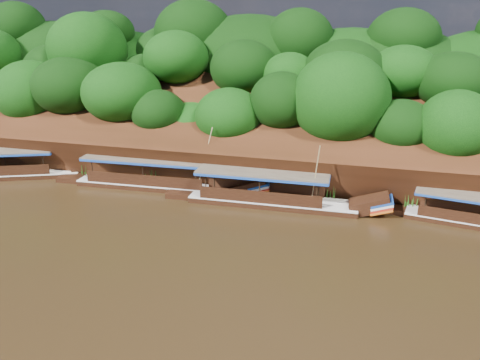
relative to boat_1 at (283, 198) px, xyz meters
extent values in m
plane|color=black|center=(1.70, -7.76, -0.62)|extent=(160.00, 160.00, 0.00)
cube|color=black|center=(1.70, 8.24, 2.88)|extent=(120.00, 16.12, 13.64)
cube|color=black|center=(1.70, 18.24, -0.62)|extent=(120.00, 24.00, 12.00)
ellipsoid|color=#123909|center=(-28.30, 14.24, 8.38)|extent=(20.00, 10.00, 8.00)
ellipsoid|color=#123909|center=(-4.30, 7.24, 2.88)|extent=(18.00, 8.00, 6.40)
ellipsoid|color=#123909|center=(1.70, 15.24, 8.58)|extent=(24.00, 11.00, 8.40)
cube|color=black|center=(-0.81, -0.02, -0.62)|extent=(13.38, 2.73, 1.00)
cube|color=silver|center=(-0.81, -0.02, -0.14)|extent=(13.38, 2.80, 0.11)
cube|color=black|center=(6.69, 0.14, 0.16)|extent=(3.20, 1.90, 1.88)
cube|color=#174198|center=(7.52, 0.16, 0.49)|extent=(1.68, 1.94, 0.68)
cube|color=#B12513|center=(7.52, 0.16, 0.12)|extent=(1.68, 1.94, 0.68)
cube|color=brown|center=(-1.64, -0.03, 2.06)|extent=(10.49, 3.03, 0.13)
cube|color=#174198|center=(-1.64, -0.03, 1.93)|extent=(10.49, 3.03, 0.20)
cylinder|color=tan|center=(2.54, -0.61, 2.41)|extent=(0.62, 1.34, 4.90)
cube|color=black|center=(-11.22, 1.20, -0.62)|extent=(14.57, 3.01, 0.99)
cube|color=silver|center=(-11.22, 1.20, -0.15)|extent=(14.57, 3.08, 0.11)
cube|color=black|center=(-3.08, 1.53, 0.15)|extent=(3.48, 1.95, 1.95)
cube|color=#174198|center=(-2.18, 1.57, 0.48)|extent=(1.85, 1.95, 0.73)
cube|color=#B12513|center=(-2.18, 1.57, 0.11)|extent=(1.85, 1.95, 0.73)
cube|color=brown|center=(-12.12, 1.16, 2.03)|extent=(11.44, 3.24, 0.13)
cube|color=#174198|center=(-12.12, 1.16, 1.89)|extent=(11.44, 3.24, 0.20)
cylinder|color=tan|center=(-6.83, 1.16, 2.52)|extent=(1.34, 0.52, 5.14)
cube|color=black|center=(-25.69, 0.23, -0.62)|extent=(12.37, 6.96, 0.96)
cube|color=silver|center=(-25.69, 0.23, -0.16)|extent=(12.40, 7.03, 0.11)
cube|color=black|center=(-19.25, 2.93, 0.13)|extent=(3.41, 2.77, 1.78)
cube|color=#174198|center=(-18.53, 3.23, 0.45)|extent=(2.12, 2.29, 0.64)
cube|color=#B12513|center=(-18.53, 3.23, 0.09)|extent=(2.12, 2.29, 0.64)
cone|color=#285C17|center=(-26.79, 1.70, 0.29)|extent=(1.50, 1.50, 1.81)
cone|color=#285C17|center=(-18.60, 1.49, 0.25)|extent=(1.50, 1.50, 1.73)
cone|color=#285C17|center=(-11.96, 1.83, 0.37)|extent=(1.50, 1.50, 1.98)
cone|color=#285C17|center=(-3.56, 1.45, 0.24)|extent=(1.50, 1.50, 1.71)
cone|color=#285C17|center=(3.24, 1.34, 0.14)|extent=(1.50, 1.50, 1.52)
cone|color=#285C17|center=(9.88, 1.76, 0.32)|extent=(1.50, 1.50, 1.88)
cone|color=#285C17|center=(14.71, 2.08, 0.12)|extent=(1.50, 1.50, 1.48)
camera|label=1|loc=(5.76, -34.04, 13.75)|focal=35.00mm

